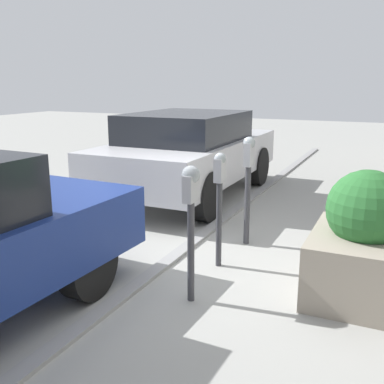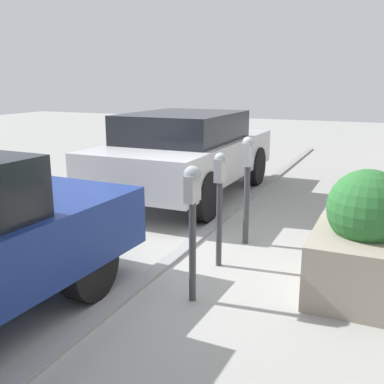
{
  "view_description": "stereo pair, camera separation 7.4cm",
  "coord_description": "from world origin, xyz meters",
  "views": [
    {
      "loc": [
        -4.43,
        -2.2,
        2.04
      ],
      "look_at": [
        0.0,
        -0.15,
        0.83
      ],
      "focal_mm": 42.0,
      "sensor_mm": 36.0,
      "label": 1
    },
    {
      "loc": [
        -4.46,
        -2.13,
        2.04
      ],
      "look_at": [
        0.0,
        -0.15,
        0.83
      ],
      "focal_mm": 42.0,
      "sensor_mm": 36.0,
      "label": 2
    }
  ],
  "objects": [
    {
      "name": "parking_meter_nearest",
      "position": [
        -0.87,
        -0.54,
        0.95
      ],
      "size": [
        0.19,
        0.17,
        1.31
      ],
      "color": "#38383D",
      "rests_on": "ground_plane"
    },
    {
      "name": "parked_car_middle",
      "position": [
        2.78,
        1.19,
        0.81
      ],
      "size": [
        4.33,
        1.99,
        1.51
      ],
      "rotation": [
        0.0,
        0.0,
        -0.0
      ],
      "color": "#B7B7BC",
      "rests_on": "ground_plane"
    },
    {
      "name": "parking_meter_middle",
      "position": [
        0.83,
        -0.54,
        0.93
      ],
      "size": [
        0.18,
        0.15,
        1.38
      ],
      "color": "#38383D",
      "rests_on": "ground_plane"
    },
    {
      "name": "curb_strip",
      "position": [
        0.0,
        0.08,
        0.02
      ],
      "size": [
        19.0,
        0.16,
        0.04
      ],
      "color": "gray",
      "rests_on": "ground_plane"
    },
    {
      "name": "parking_meter_second",
      "position": [
        0.01,
        -0.48,
        0.87
      ],
      "size": [
        0.15,
        0.13,
        1.3
      ],
      "color": "#38383D",
      "rests_on": "ground_plane"
    },
    {
      "name": "ground_plane",
      "position": [
        0.0,
        0.0,
        0.0
      ],
      "size": [
        40.0,
        40.0,
        0.0
      ],
      "primitive_type": "plane",
      "color": "#999993"
    },
    {
      "name": "planter_box",
      "position": [
        -0.07,
        -1.99,
        0.51
      ],
      "size": [
        1.25,
        0.96,
        1.25
      ],
      "color": "gray",
      "rests_on": "ground_plane"
    }
  ]
}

